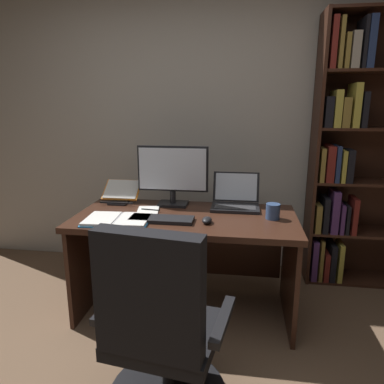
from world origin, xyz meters
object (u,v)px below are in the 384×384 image
bookshelf (358,157)px  notepad (148,211)px  monitor (173,175)px  computer_mouse (207,220)px  reading_stand_with_book (121,192)px  keyboard (162,219)px  coffee_mug (273,211)px  open_binder (117,220)px  pen (151,210)px  desk (187,239)px  laptop (235,200)px  office_chair (160,338)px

bookshelf → notepad: (-1.58, -0.63, -0.33)m
monitor → notepad: size_ratio=2.55×
computer_mouse → reading_stand_with_book: bearing=149.2°
keyboard → coffee_mug: (0.73, 0.15, 0.04)m
notepad → bookshelf: bearing=21.8°
monitor → bookshelf: bearing=17.1°
reading_stand_with_book → open_binder: bearing=-73.9°
keyboard → open_binder: 0.29m
pen → monitor: bearing=56.3°
monitor → reading_stand_with_book: (-0.43, 0.05, -0.16)m
reading_stand_with_book → notepad: size_ratio=1.37×
desk → monitor: monitor is taller
monitor → pen: size_ratio=3.82×
laptop → keyboard: (-0.47, -0.39, -0.04)m
desk → coffee_mug: coffee_mug is taller
monitor → computer_mouse: monitor is taller
office_chair → computer_mouse: office_chair is taller
coffee_mug → pen: bearing=176.9°
bookshelf → coffee_mug: bookshelf is taller
notepad → monitor: bearing=52.3°
desk → open_binder: 0.54m
pen → desk: bearing=4.2°
desk → notepad: size_ratio=7.26×
laptop → keyboard: 0.62m
office_chair → notepad: size_ratio=4.69×
monitor → keyboard: size_ratio=1.27×
keyboard → notepad: (-0.15, 0.20, -0.01)m
monitor → coffee_mug: bearing=-18.0°
pen → office_chair: bearing=-73.2°
desk → pen: 0.34m
computer_mouse → keyboard: bearing=180.0°
computer_mouse → desk: bearing=127.0°
office_chair → coffee_mug: size_ratio=9.48×
computer_mouse → notepad: bearing=156.1°
laptop → coffee_mug: bearing=-43.6°
open_binder → notepad: size_ratio=2.10×
office_chair → reading_stand_with_book: bearing=124.6°
monitor → laptop: bearing=0.9°
office_chair → computer_mouse: bearing=88.0°
computer_mouse → notepad: computer_mouse is taller
desk → reading_stand_with_book: (-0.56, 0.22, 0.28)m
monitor → open_binder: monitor is taller
keyboard → computer_mouse: 0.30m
notepad → coffee_mug: bearing=-3.0°
office_chair → laptop: (0.31, 1.15, 0.37)m
keyboard → pen: size_ratio=3.00×
reading_stand_with_book → pen: bearing=-38.2°
coffee_mug → monitor: bearing=162.0°
monitor → reading_stand_with_book: bearing=173.9°
monitor → pen: 0.32m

